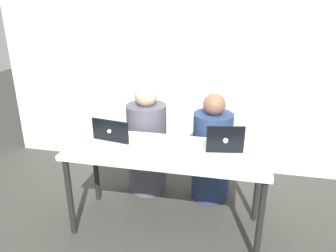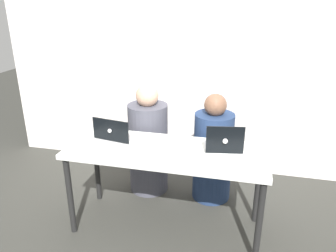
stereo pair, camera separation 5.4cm
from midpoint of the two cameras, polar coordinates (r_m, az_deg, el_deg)
ground_plane at (r=3.08m, az=0.24°, el=-16.90°), size 12.00×12.00×0.00m
back_wall at (r=3.71m, az=4.77°, el=10.36°), size 4.50×0.10×2.42m
desk at (r=2.72m, az=0.26°, el=-5.52°), size 1.64×0.62×0.76m
person_on_left at (r=3.37m, az=-2.99°, el=-3.29°), size 0.50×0.50×1.14m
person_on_right at (r=3.27m, az=8.27°, el=-4.76°), size 0.45×0.45×1.09m
laptop_back_left at (r=2.88m, az=-8.61°, el=-1.51°), size 0.38×0.27×0.21m
laptop_back_right at (r=2.67m, az=10.20°, el=-3.30°), size 0.33×0.30×0.24m
water_glass_right at (r=2.47m, az=2.98°, el=-5.46°), size 0.06×0.06×0.09m
water_glass_left at (r=2.53m, az=-4.40°, el=-4.52°), size 0.07×0.07×0.12m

